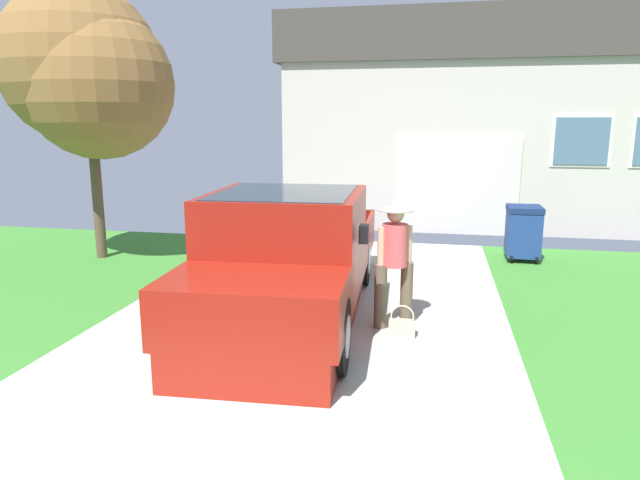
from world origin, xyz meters
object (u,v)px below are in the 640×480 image
front_yard_tree (89,74)px  wheeled_trash_bin (523,231)px  pickup_truck (288,264)px  house_with_garage (472,121)px  person_with_hat (394,257)px  handbag (402,327)px

front_yard_tree → wheeled_trash_bin: front_yard_tree is taller
pickup_truck → wheeled_trash_bin: (3.46, 4.05, -0.20)m
house_with_garage → front_yard_tree: house_with_garage is taller
wheeled_trash_bin → house_with_garage: bearing=98.4°
pickup_truck → person_with_hat: (1.35, 0.04, 0.15)m
handbag → wheeled_trash_bin: size_ratio=0.39×
pickup_truck → person_with_hat: bearing=178.9°
pickup_truck → wheeled_trash_bin: size_ratio=5.42×
pickup_truck → person_with_hat: 1.36m
person_with_hat → house_with_garage: 9.36m
house_with_garage → wheeled_trash_bin: bearing=-81.6°
person_with_hat → wheeled_trash_bin: (2.10, 4.01, -0.34)m
person_with_hat → house_with_garage: house_with_garage is taller
handbag → house_with_garage: house_with_garage is taller
pickup_truck → handbag: 1.65m
pickup_truck → house_with_garage: size_ratio=0.59×
handbag → front_yard_tree: bearing=153.7°
handbag → wheeled_trash_bin: wheeled_trash_bin is taller
handbag → wheeled_trash_bin: 4.80m
house_with_garage → front_yard_tree: bearing=-136.7°
front_yard_tree → house_with_garage: bearing=43.3°
house_with_garage → wheeled_trash_bin: size_ratio=9.20×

